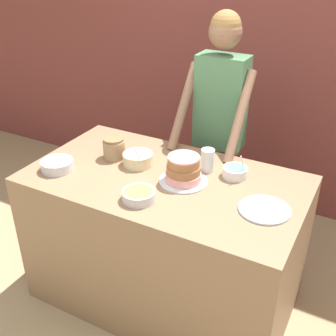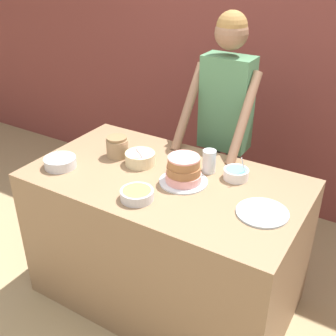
# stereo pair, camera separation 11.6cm
# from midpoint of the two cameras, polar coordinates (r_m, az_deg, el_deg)

# --- Properties ---
(wall_back) EXTENTS (10.00, 0.05, 2.60)m
(wall_back) POSITION_cam_midpoint_polar(r_m,az_deg,el_deg) (3.63, 13.51, 14.05)
(wall_back) COLOR brown
(wall_back) RESTS_ON ground_plane
(counter) EXTENTS (1.64, 0.92, 0.93)m
(counter) POSITION_cam_midpoint_polar(r_m,az_deg,el_deg) (2.74, 0.87, -9.76)
(counter) COLOR #8C6B4C
(counter) RESTS_ON ground_plane
(person_baker) EXTENTS (0.46, 0.48, 1.79)m
(person_baker) POSITION_cam_midpoint_polar(r_m,az_deg,el_deg) (2.94, 8.91, 7.48)
(person_baker) COLOR #2D2D38
(person_baker) RESTS_ON ground_plane
(cake) EXTENTS (0.28, 0.28, 0.16)m
(cake) POSITION_cam_midpoint_polar(r_m,az_deg,el_deg) (2.40, 3.51, -0.44)
(cake) COLOR silver
(cake) RESTS_ON counter
(frosting_bowl_pink) EXTENTS (0.19, 0.19, 0.14)m
(frosting_bowl_pink) POSITION_cam_midpoint_polar(r_m,az_deg,el_deg) (2.61, -2.53, 1.37)
(frosting_bowl_pink) COLOR beige
(frosting_bowl_pink) RESTS_ON counter
(frosting_bowl_white) EXTENTS (0.19, 0.19, 0.15)m
(frosting_bowl_white) POSITION_cam_midpoint_polar(r_m,az_deg,el_deg) (2.65, -13.19, 0.81)
(frosting_bowl_white) COLOR silver
(frosting_bowl_white) RESTS_ON counter
(frosting_bowl_blue) EXTENTS (0.15, 0.15, 0.17)m
(frosting_bowl_blue) POSITION_cam_midpoint_polar(r_m,az_deg,el_deg) (2.49, 10.53, -0.74)
(frosting_bowl_blue) COLOR white
(frosting_bowl_blue) RESTS_ON counter
(frosting_bowl_yellow) EXTENTS (0.18, 0.18, 0.06)m
(frosting_bowl_yellow) POSITION_cam_midpoint_polar(r_m,az_deg,el_deg) (2.27, -2.77, -3.58)
(frosting_bowl_yellow) COLOR silver
(frosting_bowl_yellow) RESTS_ON counter
(drinking_glass) EXTENTS (0.08, 0.08, 0.14)m
(drinking_glass) POSITION_cam_midpoint_polar(r_m,az_deg,el_deg) (2.52, 6.90, 0.90)
(drinking_glass) COLOR silver
(drinking_glass) RESTS_ON counter
(ceramic_plate) EXTENTS (0.27, 0.27, 0.01)m
(ceramic_plate) POSITION_cam_midpoint_polar(r_m,az_deg,el_deg) (2.23, 14.12, -5.91)
(ceramic_plate) COLOR silver
(ceramic_plate) RESTS_ON counter
(stoneware_jar) EXTENTS (0.14, 0.14, 0.14)m
(stoneware_jar) POSITION_cam_midpoint_polar(r_m,az_deg,el_deg) (2.70, -5.68, 2.85)
(stoneware_jar) COLOR #9E7F5B
(stoneware_jar) RESTS_ON counter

